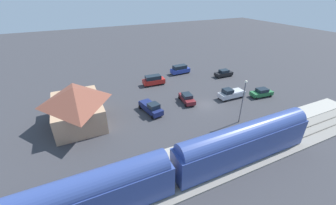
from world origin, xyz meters
name	(u,v)px	position (x,y,z in m)	size (l,w,h in m)	color
ground_plane	(206,105)	(0.00, 0.00, 0.00)	(200.00, 200.00, 0.00)	#38383D
railway_track	(264,149)	(-14.00, 0.00, 0.09)	(4.80, 70.00, 0.30)	gray
platform	(243,133)	(-10.00, 0.00, 0.15)	(3.20, 46.00, 0.30)	#A8A399
passenger_train	(172,166)	(-14.00, 13.99, 2.86)	(2.93, 39.01, 4.98)	#33478C
station_building	(77,105)	(4.00, 22.00, 3.26)	(11.32, 8.04, 6.25)	tan
pedestrian_on_platform	(256,126)	(-10.66, -1.66, 1.28)	(0.36, 0.36, 1.71)	#333338
pickup_silver	(231,93)	(0.26, -6.11, 1.03)	(2.06, 5.44, 2.14)	silver
sedan_maroon	(187,98)	(2.53, 2.65, 0.88)	(4.71, 2.72, 1.74)	maroon
sedan_green	(262,93)	(-1.79, -12.21, 0.88)	(2.36, 4.69, 1.74)	#236638
pickup_navy	(151,107)	(1.86, 10.31, 1.03)	(5.66, 3.21, 2.14)	navy
suv_red	(154,80)	(13.09, 5.29, 1.15)	(2.21, 4.99, 2.22)	red
sedan_black	(224,73)	(10.45, -12.34, 0.88)	(1.91, 4.53, 1.74)	black
suv_blue	(180,69)	(16.86, -3.51, 1.15)	(2.16, 4.98, 2.22)	#283D9E
light_pole_near_platform	(243,97)	(-7.20, -1.63, 4.68)	(0.44, 0.44, 7.39)	#515156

